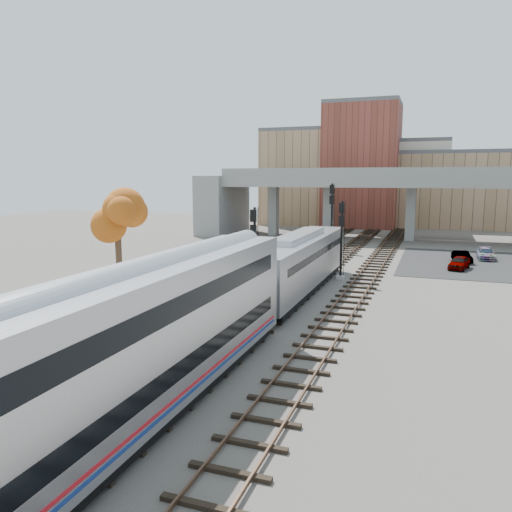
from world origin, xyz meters
The scene contains 17 objects.
ground centered at (0.00, 0.00, 0.00)m, with size 160.00×160.00×0.00m, color #47423D.
platform centered at (-7.25, 0.00, 0.17)m, with size 4.50×60.00×0.35m, color #9E9E99.
yellow_strip centered at (-5.35, 0.00, 0.35)m, with size 0.70×60.00×0.01m, color yellow.
tracks centered at (0.93, 12.50, 0.08)m, with size 10.70×95.00×0.25m.
overpass centered at (4.92, 45.00, 5.81)m, with size 54.00×12.00×9.50m.
buildings_far centered at (1.26, 66.57, 7.88)m, with size 43.00×21.00×20.60m.
parking_lot centered at (14.00, 28.00, 0.02)m, with size 14.00×18.00×0.04m, color black.
locomotive centered at (1.00, 10.38, 2.28)m, with size 3.02×19.05×4.10m.
coach centered at (1.00, -12.22, 2.80)m, with size 3.03×25.00×5.00m.
signal_mast_near centered at (-1.10, 6.78, 3.01)m, with size 0.60×0.64×6.34m.
signal_mast_mid centered at (3.00, 16.17, 3.05)m, with size 0.60×0.64×6.40m.
signal_mast_far centered at (-1.10, 32.72, 3.87)m, with size 0.60×0.64×7.60m.
station_sign centered at (-7.92, -5.73, 1.98)m, with size 0.84×0.41×2.27m.
tree centered at (-10.57, 5.14, 5.58)m, with size 3.60×3.60×7.52m.
car_a centered at (12.34, 24.18, 0.64)m, with size 1.42×3.52×1.20m, color #99999E.
car_b centered at (12.76, 28.20, 0.60)m, with size 1.18×3.37×1.11m, color #99999E.
car_c centered at (15.11, 31.14, 0.61)m, with size 1.60×3.94×1.14m, color #99999E.
Camera 1 is at (10.06, -23.93, 8.26)m, focal length 35.00 mm.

